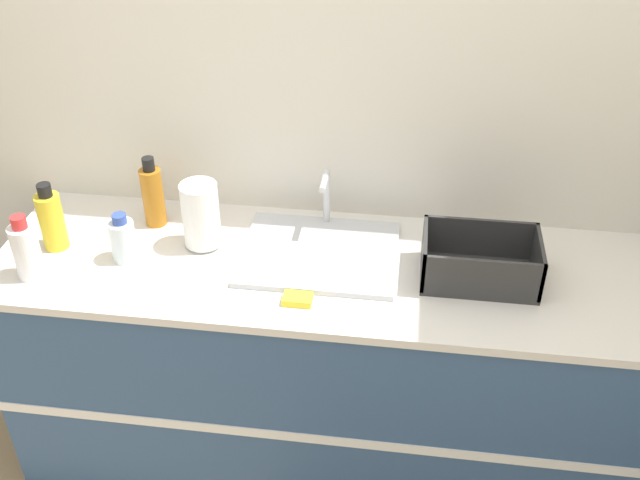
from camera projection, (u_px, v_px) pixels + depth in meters
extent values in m
cube|color=beige|center=(338.00, 114.00, 2.56)|extent=(4.59, 0.06, 2.60)
cube|color=#33517A|center=(323.00, 369.00, 2.75)|extent=(2.19, 0.66, 0.89)
cube|color=white|center=(311.00, 437.00, 2.48)|extent=(2.19, 0.01, 0.04)
cube|color=silver|center=(324.00, 268.00, 2.49)|extent=(2.21, 0.68, 0.03)
cube|color=silver|center=(319.00, 254.00, 2.51)|extent=(0.52, 0.42, 0.02)
cylinder|color=silver|center=(327.00, 197.00, 2.61)|extent=(0.02, 0.02, 0.20)
cylinder|color=silver|center=(324.00, 181.00, 2.50)|extent=(0.02, 0.13, 0.02)
cylinder|color=#4C4C51|center=(204.00, 243.00, 2.57)|extent=(0.09, 0.09, 0.01)
cylinder|color=white|center=(201.00, 214.00, 2.50)|extent=(0.13, 0.13, 0.23)
cube|color=#2D2D2D|center=(478.00, 276.00, 2.42)|extent=(0.37, 0.24, 0.01)
cube|color=#2D2D2D|center=(482.00, 279.00, 2.28)|extent=(0.37, 0.01, 0.14)
cube|color=#2D2D2D|center=(479.00, 237.00, 2.47)|extent=(0.37, 0.01, 0.14)
cube|color=#2D2D2D|center=(424.00, 253.00, 2.39)|extent=(0.01, 0.24, 0.14)
cube|color=#2D2D2D|center=(538.00, 262.00, 2.35)|extent=(0.01, 0.24, 0.14)
cylinder|color=silver|center=(123.00, 241.00, 2.47)|extent=(0.08, 0.08, 0.14)
cylinder|color=#334C9E|center=(119.00, 219.00, 2.42)|extent=(0.05, 0.05, 0.03)
cylinder|color=white|center=(27.00, 252.00, 2.38)|extent=(0.09, 0.09, 0.19)
cylinder|color=red|center=(19.00, 222.00, 2.31)|extent=(0.05, 0.05, 0.04)
cylinder|color=yellow|center=(52.00, 222.00, 2.51)|extent=(0.08, 0.08, 0.20)
cylinder|color=black|center=(44.00, 190.00, 2.44)|extent=(0.05, 0.05, 0.04)
cylinder|color=#B26B19|center=(153.00, 197.00, 2.62)|extent=(0.08, 0.08, 0.22)
cylinder|color=black|center=(148.00, 164.00, 2.55)|extent=(0.04, 0.04, 0.05)
cube|color=yellow|center=(298.00, 299.00, 2.31)|extent=(0.09, 0.06, 0.02)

